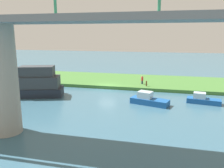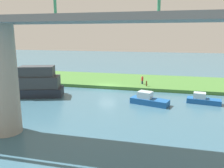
{
  "view_description": "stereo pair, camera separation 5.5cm",
  "coord_description": "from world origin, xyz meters",
  "px_view_note": "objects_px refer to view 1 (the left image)",
  "views": [
    {
      "loc": [
        -8.9,
        33.87,
        8.47
      ],
      "look_at": [
        -1.99,
        5.0,
        2.0
      ],
      "focal_mm": 36.53,
      "sensor_mm": 36.0,
      "label": 1
    },
    {
      "loc": [
        -8.95,
        33.86,
        8.47
      ],
      "look_at": [
        -1.99,
        5.0,
        2.0
      ],
      "focal_mm": 36.53,
      "sensor_mm": 36.0,
      "label": 2
    }
  ],
  "objects_px": {
    "bridge_pylon": "(2,81)",
    "mooring_post": "(146,84)",
    "motorboat_red": "(31,84)",
    "houseboat_blue": "(149,100)",
    "person_on_bank": "(142,80)",
    "motorboat_white": "(203,100)"
  },
  "relations": [
    {
      "from": "bridge_pylon",
      "to": "motorboat_red",
      "type": "relative_size",
      "value": 0.97
    },
    {
      "from": "bridge_pylon",
      "to": "person_on_bank",
      "type": "bearing_deg",
      "value": -115.2
    },
    {
      "from": "person_on_bank",
      "to": "houseboat_blue",
      "type": "distance_m",
      "value": 9.54
    },
    {
      "from": "bridge_pylon",
      "to": "motorboat_white",
      "type": "distance_m",
      "value": 22.79
    },
    {
      "from": "mooring_post",
      "to": "houseboat_blue",
      "type": "bearing_deg",
      "value": 97.07
    },
    {
      "from": "houseboat_blue",
      "to": "motorboat_red",
      "type": "bearing_deg",
      "value": 0.02
    },
    {
      "from": "motorboat_red",
      "to": "houseboat_blue",
      "type": "relative_size",
      "value": 1.93
    },
    {
      "from": "person_on_bank",
      "to": "motorboat_red",
      "type": "distance_m",
      "value": 17.17
    },
    {
      "from": "mooring_post",
      "to": "motorboat_red",
      "type": "bearing_deg",
      "value": 27.4
    },
    {
      "from": "bridge_pylon",
      "to": "motorboat_white",
      "type": "relative_size",
      "value": 2.22
    },
    {
      "from": "bridge_pylon",
      "to": "person_on_bank",
      "type": "height_order",
      "value": "bridge_pylon"
    },
    {
      "from": "bridge_pylon",
      "to": "person_on_bank",
      "type": "xyz_separation_m",
      "value": [
        -9.71,
        -20.62,
        -3.46
      ]
    },
    {
      "from": "person_on_bank",
      "to": "mooring_post",
      "type": "relative_size",
      "value": 1.66
    },
    {
      "from": "motorboat_red",
      "to": "motorboat_white",
      "type": "height_order",
      "value": "motorboat_red"
    },
    {
      "from": "motorboat_white",
      "to": "bridge_pylon",
      "type": "bearing_deg",
      "value": 36.21
    },
    {
      "from": "mooring_post",
      "to": "houseboat_blue",
      "type": "relative_size",
      "value": 0.17
    },
    {
      "from": "person_on_bank",
      "to": "motorboat_red",
      "type": "xyz_separation_m",
      "value": [
        14.39,
        9.35,
        0.52
      ]
    },
    {
      "from": "bridge_pylon",
      "to": "mooring_post",
      "type": "xyz_separation_m",
      "value": [
        -10.52,
        -19.15,
        -3.74
      ]
    },
    {
      "from": "person_on_bank",
      "to": "motorboat_red",
      "type": "relative_size",
      "value": 0.15
    },
    {
      "from": "bridge_pylon",
      "to": "mooring_post",
      "type": "relative_size",
      "value": 11.15
    },
    {
      "from": "bridge_pylon",
      "to": "motorboat_white",
      "type": "bearing_deg",
      "value": -143.79
    },
    {
      "from": "bridge_pylon",
      "to": "motorboat_red",
      "type": "xyz_separation_m",
      "value": [
        4.68,
        -11.27,
        -2.94
      ]
    }
  ]
}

